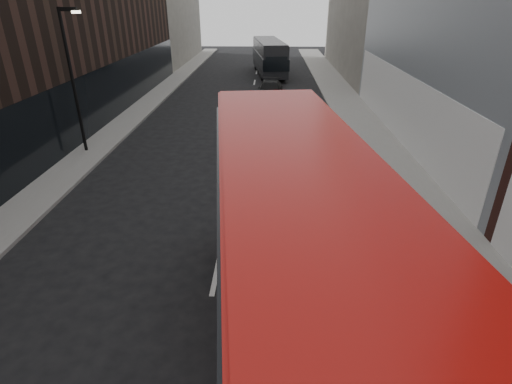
# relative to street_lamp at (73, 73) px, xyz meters

# --- Properties ---
(sidewalk_right) EXTENTS (3.00, 80.00, 0.15)m
(sidewalk_right) POSITION_rel_street_lamp_xyz_m (15.72, 7.00, -4.11)
(sidewalk_right) COLOR slate
(sidewalk_right) RESTS_ON ground
(sidewalk_left) EXTENTS (2.00, 80.00, 0.15)m
(sidewalk_left) POSITION_rel_street_lamp_xyz_m (0.22, 7.00, -4.11)
(sidewalk_left) COLOR slate
(sidewalk_left) RESTS_ON ground
(building_left_mid) EXTENTS (5.00, 24.00, 14.00)m
(building_left_mid) POSITION_rel_street_lamp_xyz_m (-3.28, 12.00, 2.82)
(building_left_mid) COLOR black
(building_left_mid) RESTS_ON ground
(building_left_far) EXTENTS (5.00, 20.00, 13.00)m
(building_left_far) POSITION_rel_street_lamp_xyz_m (-3.28, 34.00, 2.32)
(building_left_far) COLOR #67635A
(building_left_far) RESTS_ON ground
(street_lamp) EXTENTS (1.06, 0.22, 7.00)m
(street_lamp) POSITION_rel_street_lamp_xyz_m (0.00, 0.00, 0.00)
(street_lamp) COLOR black
(street_lamp) RESTS_ON sidewalk_left
(red_bus) EXTENTS (4.47, 12.81, 5.08)m
(red_bus) POSITION_rel_street_lamp_xyz_m (10.39, -13.99, -1.36)
(red_bus) COLOR #980C09
(red_bus) RESTS_ON ground
(grey_bus) EXTENTS (3.95, 11.06, 3.51)m
(grey_bus) POSITION_rel_street_lamp_xyz_m (9.61, 24.46, -2.30)
(grey_bus) COLOR black
(grey_bus) RESTS_ON ground
(car_a) EXTENTS (1.87, 4.53, 1.54)m
(car_a) POSITION_rel_street_lamp_xyz_m (8.72, 2.00, -3.41)
(car_a) COLOR black
(car_a) RESTS_ON ground
(car_b) EXTENTS (1.98, 4.77, 1.54)m
(car_b) POSITION_rel_street_lamp_xyz_m (12.35, 5.49, -3.41)
(car_b) COLOR #9C9FA4
(car_b) RESTS_ON ground
(car_c) EXTENTS (2.22, 4.91, 1.40)m
(car_c) POSITION_rel_street_lamp_xyz_m (9.77, 13.17, -3.48)
(car_c) COLOR black
(car_c) RESTS_ON ground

